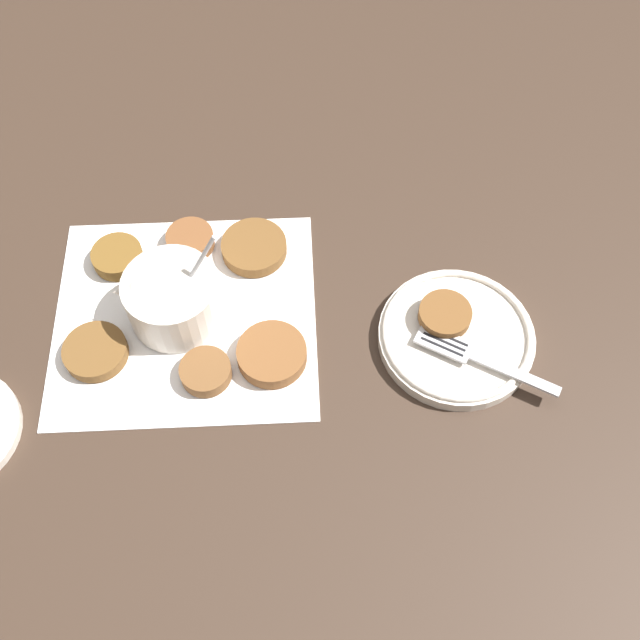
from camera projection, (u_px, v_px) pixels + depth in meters
name	position (u px, v px, depth m)	size (l,w,h in m)	color
ground_plane	(186.00, 309.00, 0.89)	(4.00, 4.00, 0.00)	#38281E
napkin	(187.00, 316.00, 0.88)	(0.32, 0.29, 0.00)	white
sauce_bowl	(173.00, 301.00, 0.86)	(0.12, 0.11, 0.13)	silver
fritter_0	(95.00, 352.00, 0.85)	(0.07, 0.07, 0.02)	brown
fritter_1	(118.00, 257.00, 0.91)	(0.06, 0.06, 0.02)	brown
fritter_2	(272.00, 354.00, 0.84)	(0.08, 0.08, 0.02)	brown
fritter_3	(206.00, 372.00, 0.83)	(0.06, 0.06, 0.02)	brown
fritter_4	(190.00, 240.00, 0.92)	(0.06, 0.06, 0.02)	brown
fritter_5	(254.00, 247.00, 0.92)	(0.08, 0.08, 0.02)	brown
serving_plate	(456.00, 336.00, 0.86)	(0.18, 0.18, 0.02)	silver
fritter_on_plate	(445.00, 314.00, 0.85)	(0.06, 0.06, 0.01)	brown
fork	(472.00, 355.00, 0.83)	(0.15, 0.11, 0.00)	silver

